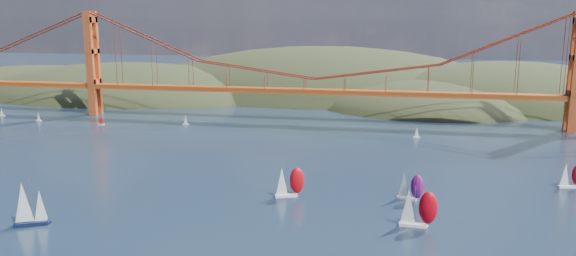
# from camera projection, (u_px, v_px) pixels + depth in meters

# --- Properties ---
(headlands) EXTENTS (725.00, 225.00, 96.00)m
(headlands) POSITION_uv_depth(u_px,v_px,m) (402.00, 115.00, 372.53)
(headlands) COLOR black
(headlands) RESTS_ON ground
(bridge) EXTENTS (552.00, 12.00, 55.00)m
(bridge) POSITION_uv_depth(u_px,v_px,m) (312.00, 58.00, 277.55)
(bridge) COLOR #933A0E
(bridge) RESTS_ON ground
(sloop_navy) EXTENTS (8.85, 7.01, 12.91)m
(sloop_navy) POSITION_uv_depth(u_px,v_px,m) (28.00, 204.00, 144.38)
(sloop_navy) COLOR #0D1533
(sloop_navy) RESTS_ON ground
(racer_0) EXTENTS (9.07, 5.77, 10.14)m
(racer_0) POSITION_uv_depth(u_px,v_px,m) (289.00, 181.00, 167.20)
(racer_0) COLOR white
(racer_0) RESTS_ON ground
(racer_1) EXTENTS (9.63, 4.05, 10.97)m
(racer_1) POSITION_uv_depth(u_px,v_px,m) (418.00, 208.00, 143.46)
(racer_1) COLOR white
(racer_1) RESTS_ON ground
(racer_3) EXTENTS (7.76, 3.87, 8.73)m
(racer_3) POSITION_uv_depth(u_px,v_px,m) (571.00, 175.00, 175.97)
(racer_3) COLOR white
(racer_3) RESTS_ON ground
(racer_rwb) EXTENTS (8.14, 5.57, 9.11)m
(racer_rwb) POSITION_uv_depth(u_px,v_px,m) (410.00, 186.00, 164.45)
(racer_rwb) COLOR silver
(racer_rwb) RESTS_ON ground
(distant_boat_0) EXTENTS (3.00, 2.00, 4.70)m
(distant_boat_0) POSITION_uv_depth(u_px,v_px,m) (2.00, 112.00, 299.25)
(distant_boat_0) COLOR silver
(distant_boat_0) RESTS_ON ground
(distant_boat_1) EXTENTS (3.00, 2.00, 4.70)m
(distant_boat_1) POSITION_uv_depth(u_px,v_px,m) (39.00, 116.00, 285.50)
(distant_boat_1) COLOR silver
(distant_boat_1) RESTS_ON ground
(distant_boat_2) EXTENTS (3.00, 2.00, 4.70)m
(distant_boat_2) POSITION_uv_depth(u_px,v_px,m) (101.00, 120.00, 275.86)
(distant_boat_2) COLOR silver
(distant_boat_2) RESTS_ON ground
(distant_boat_3) EXTENTS (3.00, 2.00, 4.70)m
(distant_boat_3) POSITION_uv_depth(u_px,v_px,m) (186.00, 120.00, 276.49)
(distant_boat_3) COLOR silver
(distant_boat_3) RESTS_ON ground
(distant_boat_8) EXTENTS (3.00, 2.00, 4.70)m
(distant_boat_8) POSITION_uv_depth(u_px,v_px,m) (417.00, 133.00, 246.79)
(distant_boat_8) COLOR silver
(distant_boat_8) RESTS_ON ground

